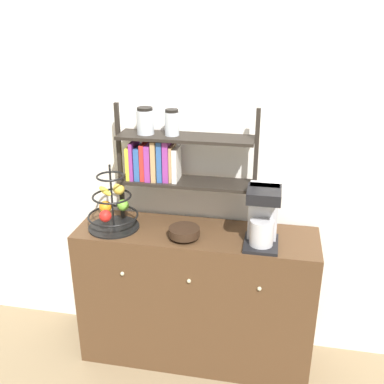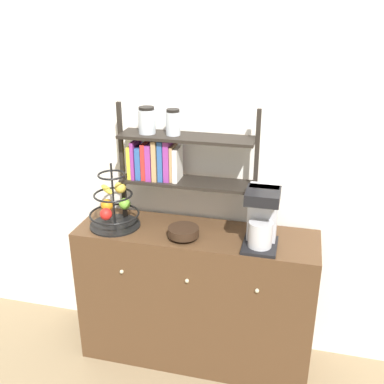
% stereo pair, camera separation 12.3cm
% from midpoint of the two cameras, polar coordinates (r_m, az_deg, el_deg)
% --- Properties ---
extents(ground_plane, '(12.00, 12.00, 0.00)m').
position_cam_midpoint_polar(ground_plane, '(3.05, -1.59, -22.38)').
color(ground_plane, '#847051').
extents(wall_back, '(7.00, 0.05, 2.60)m').
position_cam_midpoint_polar(wall_back, '(2.75, 0.21, 4.48)').
color(wall_back, silver).
rests_on(wall_back, ground_plane).
extents(sideboard, '(1.44, 0.44, 0.91)m').
position_cam_midpoint_polar(sideboard, '(2.91, -0.77, -13.13)').
color(sideboard, '#4C331E').
rests_on(sideboard, ground_plane).
extents(coffee_maker, '(0.19, 0.24, 0.34)m').
position_cam_midpoint_polar(coffee_maker, '(2.50, 7.59, -3.00)').
color(coffee_maker, black).
rests_on(coffee_maker, sideboard).
extents(fruit_stand, '(0.31, 0.31, 0.40)m').
position_cam_midpoint_polar(fruit_stand, '(2.73, -11.35, -2.01)').
color(fruit_stand, black).
rests_on(fruit_stand, sideboard).
extents(wooden_bowl, '(0.18, 0.18, 0.07)m').
position_cam_midpoint_polar(wooden_bowl, '(2.59, -2.37, -5.14)').
color(wooden_bowl, black).
rests_on(wooden_bowl, sideboard).
extents(shelf_hutch, '(0.83, 0.20, 0.73)m').
position_cam_midpoint_polar(shelf_hutch, '(2.63, -4.72, 4.63)').
color(shelf_hutch, black).
rests_on(shelf_hutch, sideboard).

